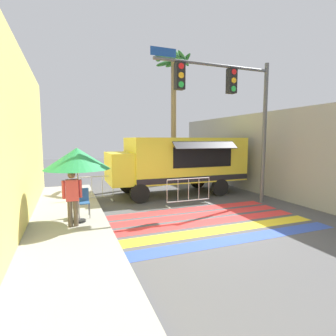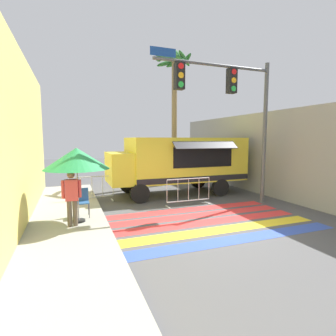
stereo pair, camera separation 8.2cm
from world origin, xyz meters
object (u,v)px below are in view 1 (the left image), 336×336
at_px(patio_umbrella, 77,159).
at_px(barricade_front, 189,192).
at_px(food_truck, 176,161).
at_px(vendor_person, 72,195).
at_px(folding_chair, 82,200).
at_px(barricade_side, 92,190).
at_px(palm_tree, 173,88).
at_px(traffic_signal_pole, 231,99).

xyz_separation_m(patio_umbrella, barricade_front, (4.11, 1.08, -1.50)).
xyz_separation_m(food_truck, vendor_person, (-4.63, -3.55, -0.57)).
height_order(folding_chair, barricade_side, barricade_side).
relative_size(food_truck, folding_chair, 7.00).
relative_size(patio_umbrella, barricade_front, 1.20).
relative_size(folding_chair, barricade_side, 0.51).
relative_size(vendor_person, palm_tree, 0.21).
xyz_separation_m(patio_umbrella, palm_tree, (5.44, 5.98, 3.44)).
distance_m(folding_chair, barricade_front, 4.01).
relative_size(traffic_signal_pole, vendor_person, 3.57).
bearing_deg(food_truck, vendor_person, -142.53).
xyz_separation_m(food_truck, traffic_signal_pole, (1.08, -2.75, 2.48)).
height_order(patio_umbrella, barricade_side, patio_umbrella).
relative_size(patio_umbrella, barricade_side, 1.26).
distance_m(traffic_signal_pole, palm_tree, 5.68).
relative_size(food_truck, palm_tree, 0.84).
bearing_deg(palm_tree, barricade_front, -105.19).
bearing_deg(patio_umbrella, palm_tree, 47.70).
distance_m(patio_umbrella, vendor_person, 1.07).
xyz_separation_m(folding_chair, vendor_person, (-0.31, -0.89, 0.34)).
height_order(folding_chair, palm_tree, palm_tree).
xyz_separation_m(traffic_signal_pole, barricade_front, (-1.43, 0.61, -3.54)).
xyz_separation_m(food_truck, barricade_side, (-3.82, -0.19, -1.07)).
relative_size(traffic_signal_pole, barricade_front, 3.06).
bearing_deg(patio_umbrella, folding_chair, 76.59).
distance_m(traffic_signal_pole, folding_chair, 6.38).
bearing_deg(palm_tree, folding_chair, -134.40).
relative_size(traffic_signal_pole, patio_umbrella, 2.54).
bearing_deg(palm_tree, traffic_signal_pole, -88.99).
distance_m(food_truck, barricade_side, 3.97).
xyz_separation_m(barricade_front, palm_tree, (1.33, 4.89, 4.94)).
distance_m(patio_umbrella, folding_chair, 1.46).
bearing_deg(folding_chair, patio_umbrella, -87.83).
bearing_deg(traffic_signal_pole, patio_umbrella, -175.13).
bearing_deg(patio_umbrella, food_truck, 35.85).
height_order(patio_umbrella, vendor_person, patio_umbrella).
bearing_deg(barricade_front, folding_chair, -172.50).
height_order(food_truck, traffic_signal_pole, traffic_signal_pole).
xyz_separation_m(traffic_signal_pole, patio_umbrella, (-5.53, -0.47, -2.05)).
height_order(food_truck, vendor_person, food_truck).
relative_size(traffic_signal_pole, palm_tree, 0.75).
bearing_deg(patio_umbrella, vendor_person, -118.03).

